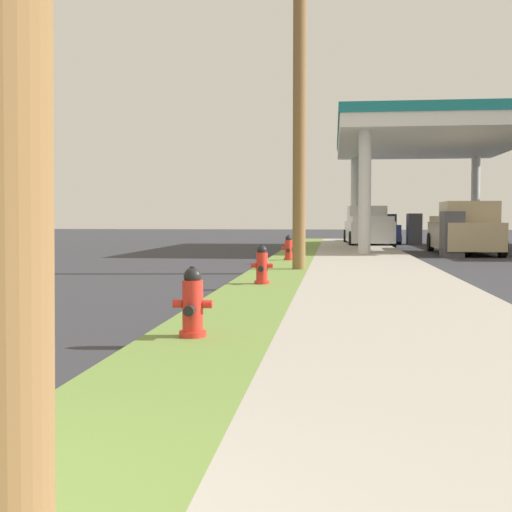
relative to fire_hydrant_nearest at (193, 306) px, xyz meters
name	(u,v)px	position (x,y,z in m)	size (l,w,h in m)	color
fire_hydrant_nearest	(193,306)	(0.00, 0.00, 0.00)	(0.42, 0.38, 0.74)	red
fire_hydrant_second	(262,267)	(0.12, 5.87, 0.00)	(0.42, 0.38, 0.74)	red
fire_hydrant_third	(289,249)	(0.14, 13.28, 0.00)	(0.42, 0.37, 0.74)	red
utility_pole_midground	(300,53)	(0.63, 9.74, 4.90)	(0.37, 1.40, 10.28)	olive
car_navy_by_near_pump	(379,230)	(3.88, 30.26, 0.28)	(2.10, 4.57, 1.57)	navy
truck_tan_at_forecourt	(464,230)	(6.38, 19.58, 0.47)	(2.16, 5.42, 1.97)	tan
truck_white_on_apron	(368,227)	(3.15, 26.98, 0.47)	(2.33, 5.48, 1.97)	white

